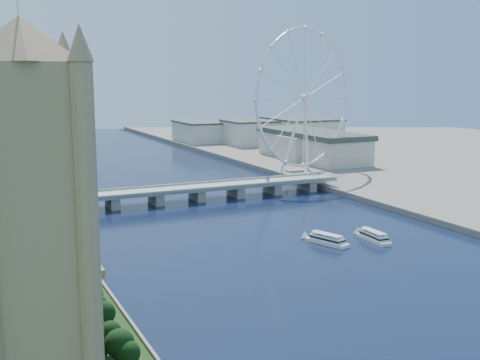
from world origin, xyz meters
TOP-DOWN VIEW (x-y plane):
  - victoria_tower at (-135.00, 55.00)m, footprint 28.16×28.16m
  - parliament_range at (-128.00, 170.00)m, footprint 24.00×200.00m
  - westminster_bridge at (0.00, 300.00)m, footprint 220.00×22.00m
  - london_eye at (119.98, 355.08)m, footprint 113.60×39.12m
  - county_hall at (175.00, 430.00)m, footprint 54.00×144.00m
  - city_skyline at (39.22, 560.08)m, footprint 505.00×280.00m
  - tour_boat_near at (20.36, 165.25)m, footprint 15.67×28.03m
  - tour_boat_far at (45.96, 159.90)m, footprint 8.09×27.44m

SIDE VIEW (x-z plane):
  - county_hall at x=175.00m, z-range -17.50..17.50m
  - tour_boat_near at x=20.36m, z-range -3.00..3.00m
  - tour_boat_far at x=45.96m, z-range -2.99..2.99m
  - westminster_bridge at x=0.00m, z-range 1.88..11.38m
  - city_skyline at x=39.22m, z-range 0.96..32.96m
  - parliament_range at x=-128.00m, z-range -16.52..53.48m
  - victoria_tower at x=-135.00m, z-range -1.51..110.49m
  - london_eye at x=119.98m, z-range 5.37..129.67m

